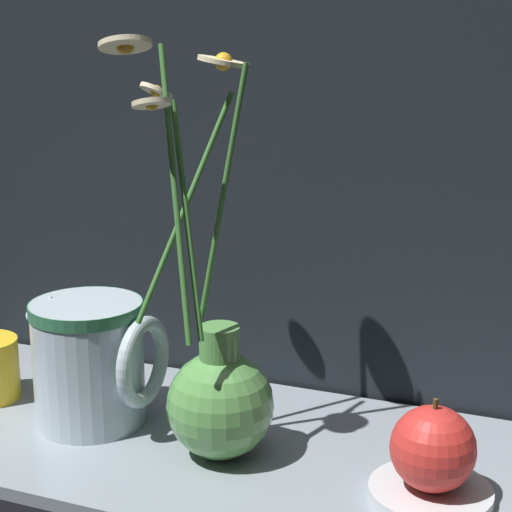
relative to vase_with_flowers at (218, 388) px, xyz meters
name	(u,v)px	position (x,y,z in m)	size (l,w,h in m)	color
ground_plane	(267,461)	(0.04, 0.02, -0.08)	(6.00, 6.00, 0.00)	black
shelf	(267,456)	(0.04, 0.02, -0.07)	(0.83, 0.29, 0.01)	gray
vase_with_flowers	(218,388)	(0.00, 0.00, 0.00)	(0.15, 0.15, 0.37)	#59994C
ceramic_pitcher	(91,357)	(-0.14, 0.02, 0.00)	(0.13, 0.11, 0.13)	silver
saucer_plate	(430,493)	(0.19, -0.01, -0.06)	(0.10, 0.10, 0.01)	silver
orange_fruit	(433,448)	(0.19, -0.01, -0.02)	(0.07, 0.07, 0.08)	red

